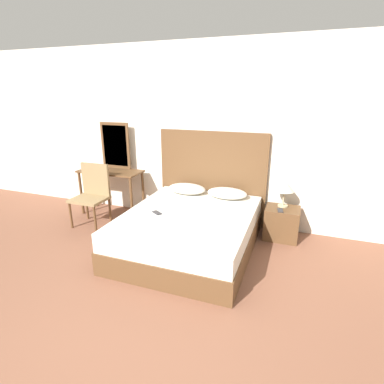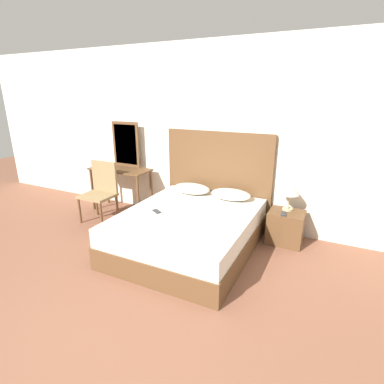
# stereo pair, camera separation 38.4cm
# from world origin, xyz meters

# --- Properties ---
(ground_plane) EXTENTS (16.00, 16.00, 0.00)m
(ground_plane) POSITION_xyz_m (0.00, 0.00, 0.00)
(ground_plane) COLOR brown
(wall_back) EXTENTS (10.00, 0.06, 2.70)m
(wall_back) POSITION_xyz_m (0.00, 2.75, 1.35)
(wall_back) COLOR silver
(wall_back) RESTS_ON ground_plane
(bed) EXTENTS (1.60, 1.93, 0.52)m
(bed) POSITION_xyz_m (-0.06, 1.69, 0.26)
(bed) COLOR brown
(bed) RESTS_ON ground_plane
(headboard) EXTENTS (1.68, 0.05, 1.44)m
(headboard) POSITION_xyz_m (-0.06, 2.68, 0.72)
(headboard) COLOR brown
(headboard) RESTS_ON ground_plane
(pillow_left) EXTENTS (0.58, 0.37, 0.14)m
(pillow_left) POSITION_xyz_m (-0.37, 2.42, 0.59)
(pillow_left) COLOR silver
(pillow_left) RESTS_ON bed
(pillow_right) EXTENTS (0.58, 0.37, 0.14)m
(pillow_right) POSITION_xyz_m (0.25, 2.42, 0.59)
(pillow_right) COLOR silver
(pillow_right) RESTS_ON bed
(phone_on_bed) EXTENTS (0.16, 0.14, 0.01)m
(phone_on_bed) POSITION_xyz_m (-0.45, 1.53, 0.52)
(phone_on_bed) COLOR #232328
(phone_on_bed) RESTS_ON bed
(nightstand) EXTENTS (0.46, 0.40, 0.45)m
(nightstand) POSITION_xyz_m (1.05, 2.43, 0.23)
(nightstand) COLOR brown
(nightstand) RESTS_ON ground_plane
(table_lamp) EXTENTS (0.27, 0.27, 0.39)m
(table_lamp) POSITION_xyz_m (1.04, 2.51, 0.75)
(table_lamp) COLOR tan
(table_lamp) RESTS_ON nightstand
(phone_on_nightstand) EXTENTS (0.09, 0.16, 0.01)m
(phone_on_nightstand) POSITION_xyz_m (1.02, 2.34, 0.46)
(phone_on_nightstand) COLOR #232328
(phone_on_nightstand) RESTS_ON nightstand
(vanity_desk) EXTENTS (1.05, 0.46, 0.76)m
(vanity_desk) POSITION_xyz_m (-1.73, 2.40, 0.62)
(vanity_desk) COLOR brown
(vanity_desk) RESTS_ON ground_plane
(vanity_mirror) EXTENTS (0.53, 0.03, 0.76)m
(vanity_mirror) POSITION_xyz_m (-1.73, 2.60, 1.14)
(vanity_mirror) COLOR brown
(vanity_mirror) RESTS_ON vanity_desk
(chair) EXTENTS (0.50, 0.43, 0.95)m
(chair) POSITION_xyz_m (-1.76, 1.95, 0.53)
(chair) COLOR olive
(chair) RESTS_ON ground_plane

